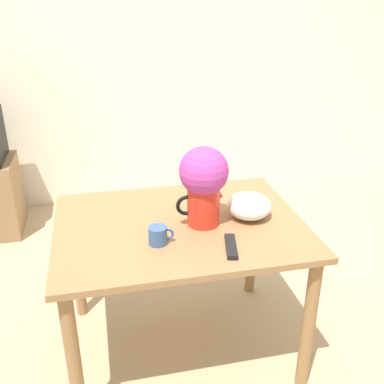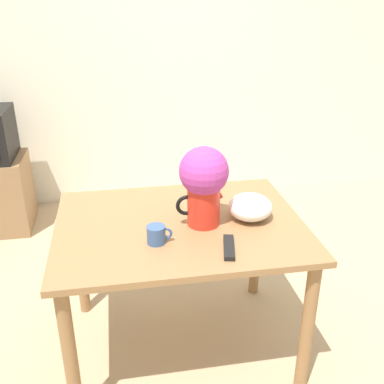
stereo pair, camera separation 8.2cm
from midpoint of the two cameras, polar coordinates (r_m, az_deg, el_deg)
ground_plane at (r=2.52m, az=2.78°, el=-19.28°), size 12.00×12.00×0.00m
wall_back at (r=3.85m, az=-3.66°, el=17.84°), size 8.00×0.05×2.60m
table at (r=2.16m, az=-0.44°, el=-6.42°), size 1.15×0.88×0.74m
flower_vase at (r=2.01m, az=2.68°, el=1.41°), size 0.24×0.22×0.37m
coffee_mug at (r=1.93m, az=-3.27°, el=-5.43°), size 0.11×0.08×0.08m
white_bowl at (r=2.14m, az=8.49°, el=-1.90°), size 0.21×0.21×0.12m
remote_control at (r=1.91m, az=5.95°, el=-7.02°), size 0.08×0.19×0.02m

